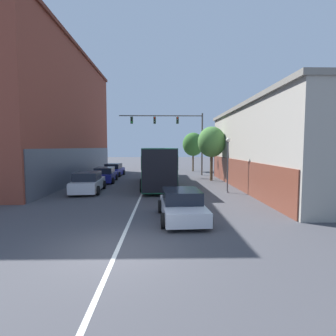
% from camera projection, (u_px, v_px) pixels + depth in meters
% --- Properties ---
extents(ground_plane, '(160.00, 160.00, 0.00)m').
position_uv_depth(ground_plane, '(117.00, 251.00, 8.31)').
color(ground_plane, '#424247').
extents(lane_center_line, '(0.14, 38.73, 0.01)m').
position_uv_depth(lane_center_line, '(145.00, 187.00, 21.62)').
color(lane_center_line, silver).
rests_on(lane_center_line, ground_plane).
extents(building_left_brick, '(9.08, 23.36, 12.81)m').
position_uv_depth(building_left_brick, '(38.00, 115.00, 25.89)').
color(building_left_brick, brown).
rests_on(building_left_brick, ground_plane).
extents(building_right_storefront, '(9.99, 19.34, 6.60)m').
position_uv_depth(building_right_storefront, '(298.00, 146.00, 20.82)').
color(building_right_storefront, '#9E998E').
rests_on(building_right_storefront, ground_plane).
extents(bus, '(3.07, 10.56, 3.23)m').
position_uv_depth(bus, '(158.00, 165.00, 22.31)').
color(bus, '#145133').
rests_on(bus, ground_plane).
extents(hatchback_foreground, '(2.28, 4.25, 1.33)m').
position_uv_depth(hatchback_foreground, '(182.00, 205.00, 12.07)').
color(hatchback_foreground, silver).
rests_on(hatchback_foreground, ground_plane).
extents(parked_car_left_near, '(2.20, 4.55, 1.41)m').
position_uv_depth(parked_car_left_near, '(105.00, 175.00, 24.84)').
color(parked_car_left_near, navy).
rests_on(parked_car_left_near, ground_plane).
extents(parked_car_left_mid, '(2.29, 4.64, 1.50)m').
position_uv_depth(parked_car_left_mid, '(88.00, 182.00, 19.25)').
color(parked_car_left_mid, silver).
rests_on(parked_car_left_mid, ground_plane).
extents(parked_car_left_far, '(2.19, 3.92, 1.44)m').
position_uv_depth(parked_car_left_far, '(114.00, 170.00, 30.03)').
color(parked_car_left_far, navy).
rests_on(parked_car_left_far, ground_plane).
extents(traffic_signal_gantry, '(9.78, 0.36, 7.26)m').
position_uv_depth(traffic_signal_gantry, '(175.00, 129.00, 30.57)').
color(traffic_signal_gantry, '#514C47').
rests_on(traffic_signal_gantry, ground_plane).
extents(street_lamp, '(0.31, 0.31, 3.97)m').
position_uv_depth(street_lamp, '(228.00, 162.00, 18.89)').
color(street_lamp, '#47474C').
rests_on(street_lamp, ground_plane).
extents(street_tree_near, '(2.72, 2.45, 5.32)m').
position_uv_depth(street_tree_near, '(212.00, 142.00, 25.70)').
color(street_tree_near, brown).
rests_on(street_tree_near, ground_plane).
extents(street_tree_far, '(2.89, 2.60, 5.29)m').
position_uv_depth(street_tree_far, '(193.00, 144.00, 35.79)').
color(street_tree_far, brown).
rests_on(street_tree_far, ground_plane).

